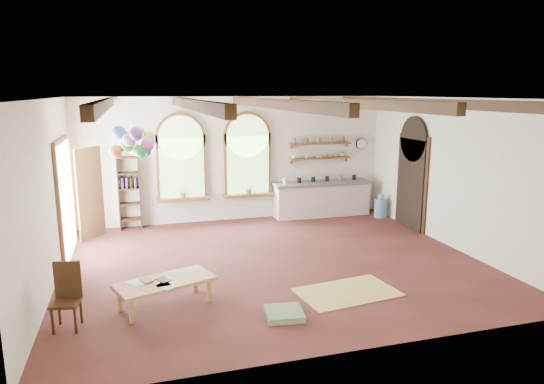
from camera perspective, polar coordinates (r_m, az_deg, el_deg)
name	(u,v)px	position (r m, az deg, el deg)	size (l,w,h in m)	color
floor	(274,262)	(9.70, 0.21, -8.28)	(8.00, 8.00, 0.00)	maroon
ceiling_beams	(274,104)	(9.12, 0.23, 10.34)	(6.20, 6.80, 0.18)	#3A2112
window_left	(182,160)	(12.34, -10.59, 3.67)	(1.30, 0.28, 2.20)	brown
window_right	(248,158)	(12.62, -2.88, 4.03)	(1.30, 0.28, 2.20)	brown
left_doorway	(66,199)	(10.85, -23.11, -0.76)	(0.10, 1.90, 2.50)	brown
right_doorway	(411,184)	(12.35, 16.04, 0.91)	(0.10, 1.30, 2.40)	black
kitchen_counter	(322,198)	(13.21, 5.87, -0.76)	(2.68, 0.62, 0.94)	beige
wall_shelf_lower	(320,158)	(13.19, 5.68, 3.96)	(1.70, 0.24, 0.04)	brown
wall_shelf_upper	(320,144)	(13.14, 5.71, 5.69)	(1.70, 0.24, 0.04)	brown
wall_clock	(361,144)	(13.72, 10.47, 5.60)	(0.32, 0.32, 0.04)	black
bookshelf	(129,193)	(12.30, -16.44, -0.10)	(0.53, 0.32, 1.80)	#3A2112
coffee_table	(165,283)	(7.90, -12.48, -10.46)	(1.64, 1.15, 0.43)	tan
side_chair	(67,310)	(7.67, -22.97, -12.66)	(0.43, 0.43, 0.95)	#3A2112
floor_mat	(347,292)	(8.43, 8.86, -11.56)	(1.64, 1.01, 0.02)	#CCBD66
floor_cushion	(284,313)	(7.52, 1.46, -14.10)	(0.55, 0.55, 0.10)	#6B865C
water_jug_a	(381,207)	(13.32, 12.67, -1.75)	(0.34, 0.34, 0.65)	#578BBB
water_jug_b	(355,205)	(13.67, 9.74, -1.52)	(0.27, 0.27, 0.52)	#578BBB
balloon_cluster	(134,142)	(10.05, -15.88, 5.65)	(0.91, 0.97, 1.16)	silver
table_book	(142,282)	(7.88, -15.05, -10.16)	(0.17, 0.24, 0.02)	olive
tablet	(163,280)	(7.89, -12.67, -10.05)	(0.16, 0.24, 0.01)	black
potted_plant_left	(183,192)	(12.37, -10.41, 0.02)	(0.27, 0.23, 0.30)	#598C4C
potted_plant_right	(249,188)	(12.65, -2.73, 0.46)	(0.27, 0.23, 0.30)	#598C4C
shelf_cup_a	(294,157)	(12.92, 2.59, 4.16)	(0.12, 0.10, 0.10)	white
shelf_cup_b	(306,156)	(13.04, 4.05, 4.20)	(0.10, 0.10, 0.09)	beige
shelf_bowl_a	(318,157)	(13.16, 5.48, 4.16)	(0.22, 0.22, 0.05)	beige
shelf_bowl_b	(330,156)	(13.29, 6.89, 4.22)	(0.20, 0.20, 0.06)	#8C664C
shelf_vase	(342,153)	(13.43, 8.27, 4.54)	(0.18, 0.18, 0.19)	slate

